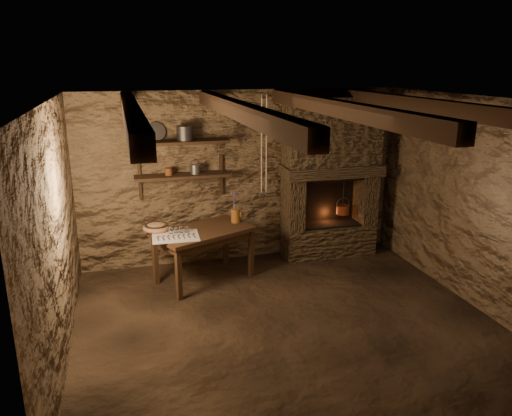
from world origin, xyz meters
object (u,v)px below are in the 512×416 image
object	(u,v)px
work_table	(204,253)
iron_stockpot	(185,134)
wooden_bowl	(156,228)
stoneware_jug	(236,209)
red_pot	(343,209)

from	to	relation	value
work_table	iron_stockpot	size ratio (longest dim) A/B	6.24
wooden_bowl	work_table	bearing A→B (deg)	-9.74
work_table	stoneware_jug	world-z (taller)	stoneware_jug
wooden_bowl	iron_stockpot	bearing A→B (deg)	41.45
stoneware_jug	iron_stockpot	size ratio (longest dim) A/B	1.87
stoneware_jug	red_pot	xyz separation A→B (m)	(1.65, 0.20, -0.18)
stoneware_jug	red_pot	bearing A→B (deg)	26.92
work_table	iron_stockpot	distance (m)	1.57
work_table	red_pot	size ratio (longest dim) A/B	2.59
work_table	iron_stockpot	world-z (taller)	iron_stockpot
work_table	wooden_bowl	distance (m)	0.69
wooden_bowl	red_pot	xyz separation A→B (m)	(2.70, 0.29, -0.04)
stoneware_jug	wooden_bowl	world-z (taller)	stoneware_jug
work_table	red_pot	bearing A→B (deg)	-13.37
red_pot	iron_stockpot	bearing A→B (deg)	176.92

